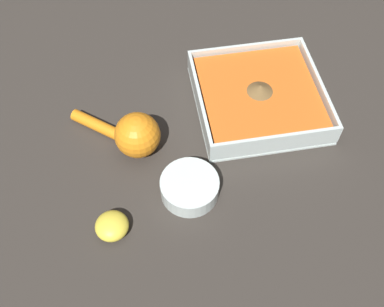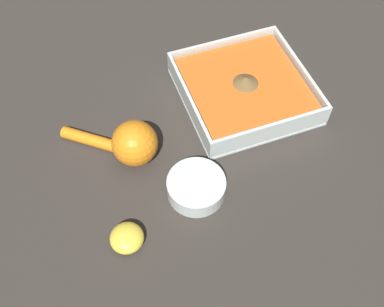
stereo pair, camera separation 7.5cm
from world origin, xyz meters
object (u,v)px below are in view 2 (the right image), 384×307
spice_bowl (196,187)px  lemon_squeezer (131,143)px  lemon_half (127,238)px  square_dish (245,90)px

spice_bowl → lemon_squeezer: (-0.11, -0.08, 0.02)m
spice_bowl → lemon_half: spice_bowl is taller
square_dish → lemon_squeezer: bearing=-76.2°
spice_bowl → lemon_half: size_ratio=1.83×
lemon_squeezer → lemon_half: (0.15, -0.05, -0.02)m
spice_bowl → lemon_squeezer: size_ratio=0.62×
square_dish → lemon_half: bearing=-53.6°
spice_bowl → lemon_squeezer: 0.13m
lemon_squeezer → lemon_half: bearing=-69.7°
spice_bowl → square_dish: bearing=136.3°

